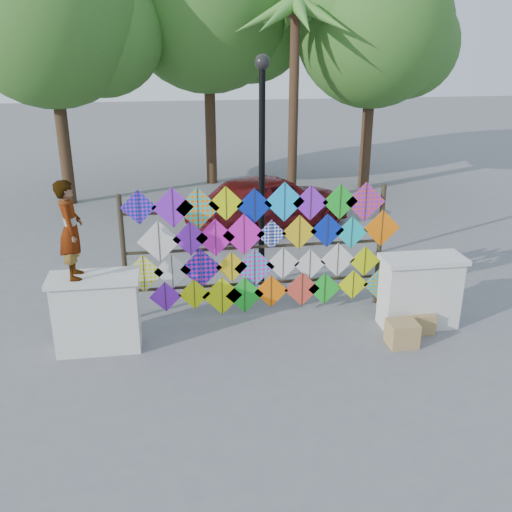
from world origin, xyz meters
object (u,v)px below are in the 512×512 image
(vendor_woman, at_px, (71,230))
(lamppost, at_px, (262,153))
(sedan, at_px, (270,202))
(kite_rack, at_px, (260,249))

(vendor_woman, bearing_deg, lamppost, -60.77)
(vendor_woman, distance_m, sedan, 7.16)
(kite_rack, bearing_deg, lamppost, 79.41)
(sedan, xyz_separation_m, lamppost, (-0.81, -3.55, 1.94))
(kite_rack, distance_m, vendor_woman, 3.25)
(lamppost, bearing_deg, kite_rack, -100.59)
(sedan, bearing_deg, lamppost, 142.68)
(vendor_woman, relative_size, lamppost, 0.34)
(kite_rack, distance_m, lamppost, 1.95)
(vendor_woman, distance_m, lamppost, 3.98)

